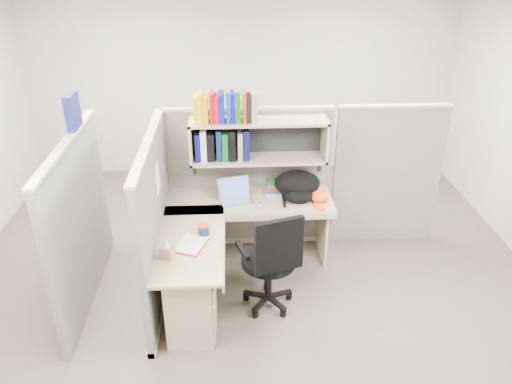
{
  "coord_description": "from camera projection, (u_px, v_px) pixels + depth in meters",
  "views": [
    {
      "loc": [
        -0.18,
        -4.06,
        3.18
      ],
      "look_at": [
        0.05,
        0.25,
        0.98
      ],
      "focal_mm": 35.0,
      "sensor_mm": 36.0,
      "label": 1
    }
  ],
  "objects": [
    {
      "name": "paper_cup",
      "position": [
        242.0,
        189.0,
        5.35
      ],
      "size": [
        0.08,
        0.08,
        0.11
      ],
      "primitive_type": "cylinder",
      "rotation": [
        0.0,
        0.0,
        -0.07
      ],
      "color": "silver",
      "rests_on": "desk"
    },
    {
      "name": "task_chair",
      "position": [
        270.0,
        275.0,
        4.64
      ],
      "size": [
        0.61,
        0.57,
        1.08
      ],
      "color": "black",
      "rests_on": "ground"
    },
    {
      "name": "book_stack",
      "position": [
        274.0,
        187.0,
        5.37
      ],
      "size": [
        0.19,
        0.24,
        0.11
      ],
      "primitive_type": null,
      "rotation": [
        0.0,
        0.0,
        -0.07
      ],
      "color": "gray",
      "rests_on": "desk"
    },
    {
      "name": "cubicle",
      "position": [
        214.0,
        190.0,
        5.04
      ],
      "size": [
        3.79,
        1.84,
        1.95
      ],
      "color": "#5F5F5A",
      "rests_on": "ground"
    },
    {
      "name": "snack_canister",
      "position": [
        203.0,
        229.0,
        4.6
      ],
      "size": [
        0.11,
        0.11,
        0.11
      ],
      "color": "navy",
      "rests_on": "desk"
    },
    {
      "name": "orange_cap",
      "position": [
        319.0,
        197.0,
        5.18
      ],
      "size": [
        0.22,
        0.25,
        0.11
      ],
      "primitive_type": null,
      "rotation": [
        0.0,
        0.0,
        -0.1
      ],
      "color": "#DF4D13",
      "rests_on": "desk"
    },
    {
      "name": "desk",
      "position": [
        210.0,
        272.0,
        4.59
      ],
      "size": [
        1.74,
        1.75,
        0.73
      ],
      "color": "gray",
      "rests_on": "ground"
    },
    {
      "name": "loose_paper",
      "position": [
        191.0,
        244.0,
        4.47
      ],
      "size": [
        0.33,
        0.37,
        0.0
      ],
      "primitive_type": null,
      "rotation": [
        0.0,
        0.0,
        -0.35
      ],
      "color": "white",
      "rests_on": "desk"
    },
    {
      "name": "backpack",
      "position": [
        298.0,
        186.0,
        5.2
      ],
      "size": [
        0.57,
        0.5,
        0.28
      ],
      "primitive_type": null,
      "rotation": [
        0.0,
        0.0,
        -0.32
      ],
      "color": "black",
      "rests_on": "desk"
    },
    {
      "name": "tissue_box",
      "position": [
        167.0,
        248.0,
        4.25
      ],
      "size": [
        0.14,
        0.14,
        0.18
      ],
      "primitive_type": null,
      "rotation": [
        0.0,
        0.0,
        -0.32
      ],
      "color": "#A6815E",
      "rests_on": "desk"
    },
    {
      "name": "room_shell",
      "position": [
        252.0,
        140.0,
        4.33
      ],
      "size": [
        6.0,
        6.0,
        6.0
      ],
      "color": "#AAA799",
      "rests_on": "ground"
    },
    {
      "name": "laptop",
      "position": [
        236.0,
        192.0,
        5.13
      ],
      "size": [
        0.41,
        0.41,
        0.24
      ],
      "primitive_type": null,
      "rotation": [
        0.0,
        0.0,
        0.26
      ],
      "color": "silver",
      "rests_on": "desk"
    },
    {
      "name": "ground",
      "position": [
        252.0,
        289.0,
        5.06
      ],
      "size": [
        6.0,
        6.0,
        0.0
      ],
      "primitive_type": "plane",
      "color": "#37302A",
      "rests_on": "ground"
    },
    {
      "name": "mouse",
      "position": [
        261.0,
        206.0,
        5.08
      ],
      "size": [
        0.09,
        0.06,
        0.03
      ],
      "primitive_type": "ellipsoid",
      "rotation": [
        0.0,
        0.0,
        0.06
      ],
      "color": "#93AED1",
      "rests_on": "desk"
    }
  ]
}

